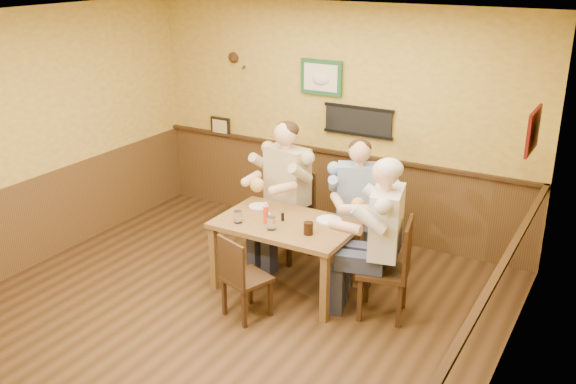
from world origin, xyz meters
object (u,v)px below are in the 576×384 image
object	(u,v)px
dining_table	(286,230)
water_glass_mid	(271,223)
diner_tan_shirt	(287,198)
water_glass_left	(238,217)
diner_white_elder	(385,248)
cola_tumbler	(308,228)
hot_sauce_bottle	(266,214)
pepper_shaker	(283,217)
chair_right_end	(384,268)
chair_back_right	(357,229)
chair_back_left	(287,216)
chair_near_side	(247,276)
diner_blue_polo	(357,212)
salt_shaker	(269,217)

from	to	relation	value
dining_table	water_glass_mid	xyz separation A→B (m)	(-0.03, -0.24, 0.16)
diner_tan_shirt	dining_table	bearing A→B (deg)	-49.94
water_glass_left	water_glass_mid	bearing A→B (deg)	3.51
diner_tan_shirt	diner_white_elder	size ratio (longest dim) A/B	1.01
cola_tumbler	hot_sauce_bottle	size ratio (longest dim) A/B	0.62
diner_tan_shirt	pepper_shaker	distance (m)	0.73
chair_right_end	pepper_shaker	distance (m)	1.16
chair_back_right	chair_back_left	bearing A→B (deg)	165.28
chair_back_left	pepper_shaker	xyz separation A→B (m)	(0.32, -0.65, 0.29)
dining_table	pepper_shaker	size ratio (longest dim) A/B	17.05
chair_back_left	water_glass_mid	world-z (taller)	chair_back_left
dining_table	pepper_shaker	distance (m)	0.14
cola_tumbler	dining_table	bearing A→B (deg)	155.41
hot_sauce_bottle	pepper_shaker	world-z (taller)	hot_sauce_bottle
chair_back_left	pepper_shaker	size ratio (longest dim) A/B	12.30
chair_near_side	hot_sauce_bottle	xyz separation A→B (m)	(-0.11, 0.54, 0.43)
chair_near_side	diner_tan_shirt	xyz separation A→B (m)	(-0.31, 1.32, 0.30)
chair_back_right	hot_sauce_bottle	size ratio (longest dim) A/B	4.68
water_glass_mid	chair_back_right	bearing A→B (deg)	65.13
chair_near_side	water_glass_left	bearing A→B (deg)	-29.18
diner_blue_polo	chair_back_right	bearing A→B (deg)	0.00
chair_back_right	cola_tumbler	size ratio (longest dim) A/B	7.57
chair_back_left	chair_right_end	bearing A→B (deg)	-13.42
water_glass_mid	cola_tumbler	size ratio (longest dim) A/B	1.07
diner_tan_shirt	salt_shaker	xyz separation A→B (m)	(0.20, -0.72, 0.07)
water_glass_left	pepper_shaker	distance (m)	0.45
diner_white_elder	pepper_shaker	distance (m)	1.12
chair_near_side	water_glass_mid	bearing A→B (deg)	-73.75
chair_back_left	hot_sauce_bottle	distance (m)	0.88
water_glass_left	diner_white_elder	bearing A→B (deg)	9.95
chair_near_side	salt_shaker	distance (m)	0.71
chair_back_left	chair_right_end	distance (m)	1.58
chair_back_right	water_glass_mid	distance (m)	1.18
dining_table	water_glass_mid	size ratio (longest dim) A/B	10.58
chair_near_side	diner_white_elder	distance (m)	1.34
chair_right_end	hot_sauce_bottle	distance (m)	1.29
chair_right_end	diner_white_elder	world-z (taller)	diner_white_elder
dining_table	chair_right_end	bearing A→B (deg)	0.02
water_glass_mid	chair_near_side	bearing A→B (deg)	-92.89
chair_back_left	water_glass_left	xyz separation A→B (m)	(-0.05, -0.92, 0.31)
diner_tan_shirt	diner_white_elder	world-z (taller)	diner_tan_shirt
chair_back_right	diner_blue_polo	world-z (taller)	diner_blue_polo
chair_near_side	diner_blue_polo	world-z (taller)	diner_blue_polo
water_glass_mid	cola_tumbler	xyz separation A→B (m)	(0.37, 0.08, -0.00)
chair_back_right	salt_shaker	size ratio (longest dim) A/B	11.40
water_glass_left	hot_sauce_bottle	size ratio (longest dim) A/B	0.63
chair_near_side	water_glass_left	world-z (taller)	water_glass_left
cola_tumbler	chair_near_side	bearing A→B (deg)	-127.35
diner_white_elder	pepper_shaker	size ratio (longest dim) A/B	17.38
water_glass_left	salt_shaker	xyz separation A→B (m)	(0.25, 0.20, -0.02)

